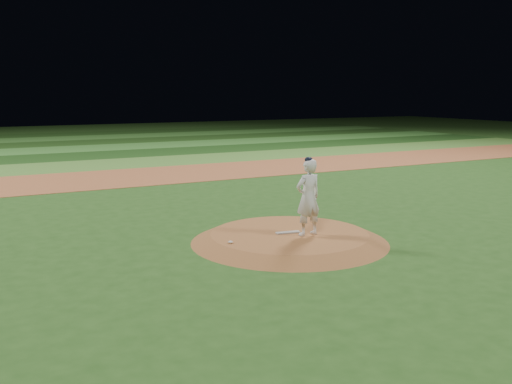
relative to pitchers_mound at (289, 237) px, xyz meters
The scene contains 12 objects.
ground 0.12m from the pitchers_mound, ahead, with size 120.00×120.00×0.00m, color #244D18.
infield_dirt_band 14.00m from the pitchers_mound, 90.00° to the left, with size 70.00×6.00×0.02m, color #9D5730.
outfield_stripe_0 19.50m from the pitchers_mound, 90.00° to the left, with size 70.00×5.00×0.02m, color #467C2D.
outfield_stripe_1 24.50m from the pitchers_mound, 90.00° to the left, with size 70.00×5.00×0.02m, color #1A4014.
outfield_stripe_2 29.50m from the pitchers_mound, 90.00° to the left, with size 70.00×5.00×0.02m, color #377B2C.
outfield_stripe_3 34.50m from the pitchers_mound, 90.00° to the left, with size 70.00×5.00×0.02m, color #1D4115.
outfield_stripe_4 39.50m from the pitchers_mound, 90.00° to the left, with size 70.00×5.00×0.02m, color #357129.
outfield_stripe_5 44.50m from the pitchers_mound, 90.00° to the left, with size 70.00×5.00×0.02m, color #1D4215.
pitchers_mound is the anchor object (origin of this frame).
pitching_rubber 0.15m from the pitchers_mound, 143.66° to the left, with size 0.69×0.17×0.03m, color beige.
rosin_bag 1.94m from the pitchers_mound, behind, with size 0.13×0.13×0.07m, color silver.
pitcher_on_mound 1.30m from the pitchers_mound, 51.63° to the right, with size 0.80×0.56×2.16m.
Camera 1 is at (-8.04, -13.21, 4.15)m, focal length 40.00 mm.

